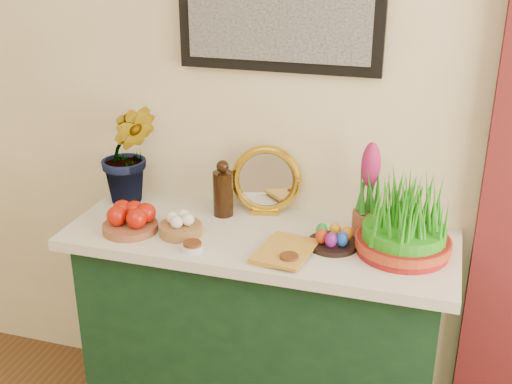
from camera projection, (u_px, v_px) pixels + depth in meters
sideboard at (260, 340)px, 2.49m from camera, size 1.30×0.45×0.85m
tablecloth at (260, 238)px, 2.32m from camera, size 1.40×0.55×0.04m
hyacinth_green at (128, 137)px, 2.48m from camera, size 0.34×0.32×0.54m
apple_bowl at (130, 220)px, 2.31m from camera, size 0.22×0.22×0.10m
garlic_basket at (180, 226)px, 2.29m from camera, size 0.18×0.18×0.09m
vinegar_cruet at (223, 191)px, 2.42m from camera, size 0.08×0.08×0.22m
mirror at (266, 180)px, 2.43m from camera, size 0.28×0.12×0.27m
book at (262, 245)px, 2.19m from camera, size 0.19×0.25×0.03m
spice_dish_left at (192, 246)px, 2.19m from camera, size 0.08×0.08×0.03m
spice_dish_right at (289, 260)px, 2.10m from camera, size 0.08×0.08×0.03m
egg_plate at (333, 239)px, 2.21m from camera, size 0.18×0.18×0.07m
hyacinth_pink at (369, 194)px, 2.25m from camera, size 0.11×0.11×0.35m
wheatgrass_sabzeh at (405, 222)px, 2.13m from camera, size 0.32×0.32×0.26m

